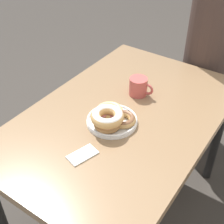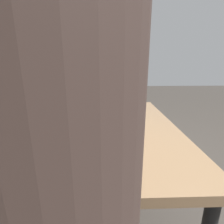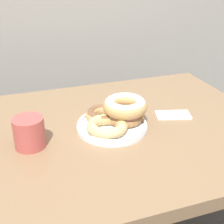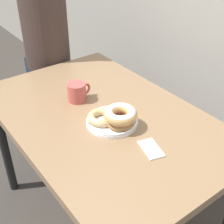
{
  "view_description": "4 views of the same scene",
  "coord_description": "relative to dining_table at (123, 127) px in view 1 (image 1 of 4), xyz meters",
  "views": [
    {
      "loc": [
        0.96,
        0.93,
        1.63
      ],
      "look_at": [
        0.08,
        0.33,
        0.8
      ],
      "focal_mm": 50.0,
      "sensor_mm": 36.0,
      "label": 1
    },
    {
      "loc": [
        -1.02,
        0.36,
        1.12
      ],
      "look_at": [
        0.08,
        0.33,
        0.8
      ],
      "focal_mm": 28.0,
      "sensor_mm": 36.0,
      "label": 2
    },
    {
      "loc": [
        -0.21,
        -0.5,
        1.23
      ],
      "look_at": [
        0.08,
        0.33,
        0.8
      ],
      "focal_mm": 50.0,
      "sensor_mm": 36.0,
      "label": 3
    },
    {
      "loc": [
        0.97,
        -0.34,
        1.54
      ],
      "look_at": [
        0.08,
        0.33,
        0.8
      ],
      "focal_mm": 50.0,
      "sensor_mm": 36.0,
      "label": 4
    }
  ],
  "objects": [
    {
      "name": "napkin",
      "position": [
        0.31,
        0.01,
        0.08
      ],
      "size": [
        0.13,
        0.1,
        0.01
      ],
      "color": "white",
      "rests_on": "dining_table"
    },
    {
      "name": "ground_plane",
      "position": [
        0.0,
        -0.33,
        -0.66
      ],
      "size": [
        14.0,
        14.0,
        0.0
      ],
      "primitive_type": "plane",
      "color": "#38332D"
    },
    {
      "name": "coffee_mug",
      "position": [
        -0.18,
        -0.02,
        0.12
      ],
      "size": [
        0.09,
        0.13,
        0.09
      ],
      "color": "#B74C47",
      "rests_on": "dining_table"
    },
    {
      "name": "donut_plate",
      "position": [
        0.09,
        -0.0,
        0.12
      ],
      "size": [
        0.26,
        0.25,
        0.09
      ],
      "color": "white",
      "rests_on": "dining_table"
    },
    {
      "name": "person_figure",
      "position": [
        -0.78,
        0.12,
        0.05
      ],
      "size": [
        0.35,
        0.28,
        1.4
      ],
      "color": "#232838",
      "rests_on": "ground_plane"
    },
    {
      "name": "dining_table",
      "position": [
        0.0,
        0.0,
        0.0
      ],
      "size": [
        1.22,
        0.79,
        0.74
      ],
      "color": "#846647",
      "rests_on": "ground_plane"
    }
  ]
}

